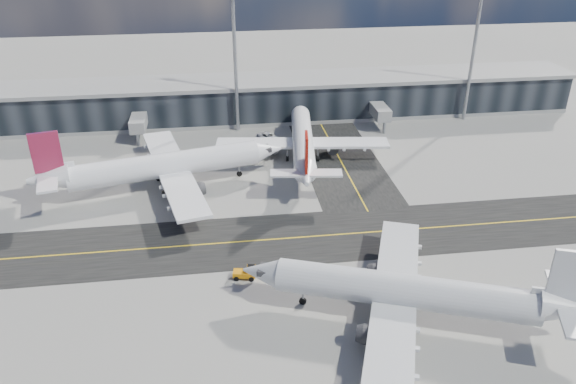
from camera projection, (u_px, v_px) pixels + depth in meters
name	position (u px, v px, depth m)	size (l,w,h in m)	color
ground	(259.00, 256.00, 76.32)	(300.00, 300.00, 0.00)	gray
taxiway_lanes	(278.00, 215.00, 86.24)	(180.00, 63.00, 0.03)	black
terminal_concourse	(236.00, 101.00, 122.77)	(152.00, 19.80, 8.80)	black
floodlight_masts	(235.00, 56.00, 111.37)	(102.50, 0.70, 28.90)	gray
airliner_af	(162.00, 166.00, 92.62)	(41.39, 35.55, 12.34)	white
airliner_redtail	(303.00, 142.00, 102.98)	(32.42, 37.92, 11.23)	white
airliner_near	(410.00, 292.00, 63.14)	(37.75, 32.63, 11.55)	silver
baggage_tug	(246.00, 272.00, 71.46)	(3.06, 1.92, 1.79)	orange
service_van	(269.00, 137.00, 113.08)	(2.44, 5.29, 1.47)	white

